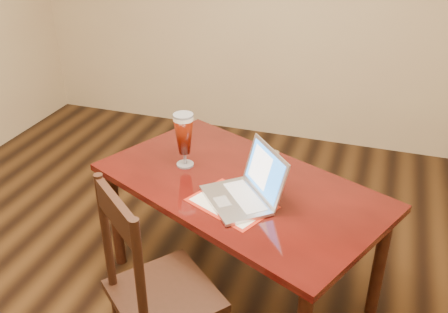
% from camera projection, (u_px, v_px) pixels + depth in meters
% --- Properties ---
extents(dining_table, '(1.71, 1.39, 1.01)m').
position_uv_depth(dining_table, '(237.00, 194.00, 2.65)').
color(dining_table, '#450C09').
rests_on(dining_table, ground).
extents(dining_chair, '(0.62, 0.61, 1.06)m').
position_uv_depth(dining_chair, '(156.00, 293.00, 2.20)').
color(dining_chair, black).
rests_on(dining_chair, ground).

